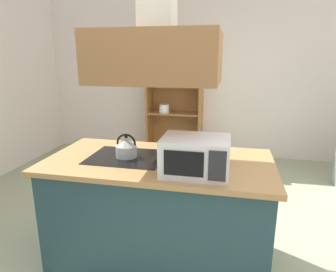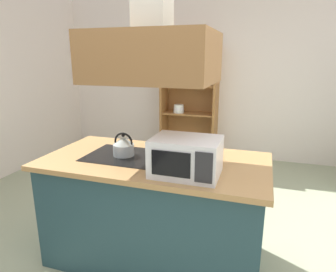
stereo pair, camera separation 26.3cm
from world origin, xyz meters
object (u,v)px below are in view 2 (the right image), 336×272
cutting_board (178,155)px  microwave (186,156)px  dish_cabinet (189,108)px  kettle (124,146)px

cutting_board → microwave: microwave is taller
dish_cabinet → kettle: bearing=-87.2°
dish_cabinet → microwave: dish_cabinet is taller
dish_cabinet → kettle: 2.77m
kettle → cutting_board: kettle is taller
dish_cabinet → cutting_board: dish_cabinet is taller
cutting_board → dish_cabinet: bearing=102.0°
kettle → microwave: (0.59, -0.23, 0.05)m
kettle → microwave: 0.63m
kettle → cutting_board: bearing=16.4°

